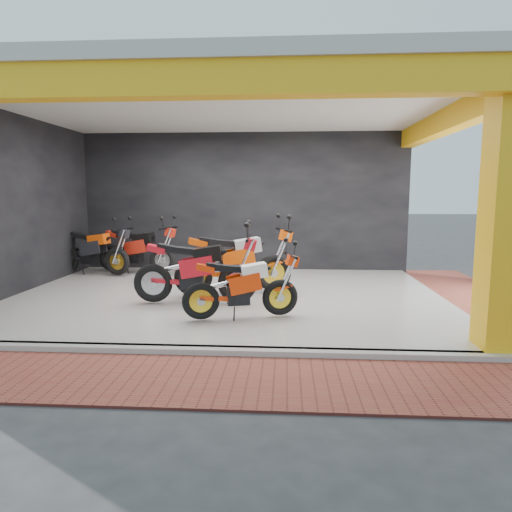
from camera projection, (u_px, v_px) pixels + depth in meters
The scene contains 16 objects.
ground at pixel (210, 331), 6.70m from camera, with size 80.00×80.00×0.00m, color #2D2D30.
showroom_floor at pixel (228, 297), 8.67m from camera, with size 8.00×6.00×0.10m, color silver.
showroom_ceiling at pixel (226, 104), 8.19m from camera, with size 8.40×6.40×0.20m, color beige.
back_wall at pixel (243, 204), 11.51m from camera, with size 8.20×0.20×3.50m, color black.
left_wall at pixel (14, 207), 8.71m from camera, with size 0.20×6.20×3.50m, color black.
corner_column at pixel (507, 215), 5.48m from camera, with size 0.50×0.50×3.50m, color yellow.
header_beam_front at pixel (192, 80), 5.27m from camera, with size 8.40×0.30×0.40m, color yellow.
header_beam_right at pixel (453, 119), 7.97m from camera, with size 0.30×6.40×0.40m, color yellow.
floor_kerb at pixel (197, 351), 5.69m from camera, with size 8.00×0.20×0.10m, color silver.
paver_front at pixel (183, 379), 4.92m from camera, with size 9.00×1.40×0.03m, color brown.
paver_right at pixel (487, 303), 8.36m from camera, with size 1.40×7.00×0.03m, color brown.
moto_hero at pixel (280, 280), 7.03m from camera, with size 1.89×0.70×1.16m, color red, non-canonical shape.
moto_row_a at pixel (274, 255), 8.75m from camera, with size 2.38×0.88×1.45m, color #DA4C09, non-canonical shape.
moto_row_b at pixel (237, 265), 7.81m from camera, with size 2.25×0.84×1.38m, color red, non-canonical shape.
moto_row_c at pixel (117, 248), 10.51m from camera, with size 2.16×0.80×1.32m, color black, non-canonical shape.
moto_row_d at pixel (162, 247), 10.64m from camera, with size 2.19×0.81×1.34m, color red, non-canonical shape.
Camera 1 is at (1.10, -6.43, 2.00)m, focal length 32.00 mm.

